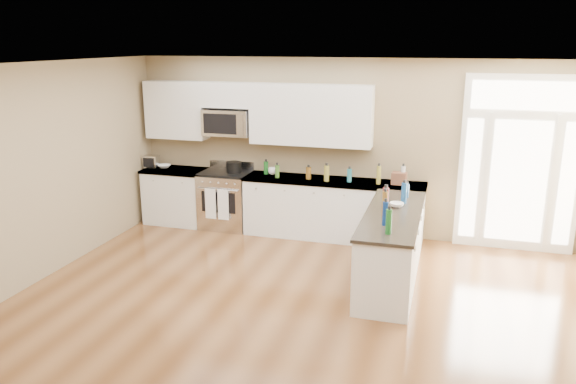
{
  "coord_description": "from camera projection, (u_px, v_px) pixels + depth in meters",
  "views": [
    {
      "loc": [
        1.56,
        -4.67,
        3.06
      ],
      "look_at": [
        -0.4,
        2.0,
        1.17
      ],
      "focal_mm": 35.0,
      "sensor_mm": 36.0,
      "label": 1
    }
  ],
  "objects": [
    {
      "name": "stockpot",
      "position": [
        234.0,
        167.0,
        9.21
      ],
      "size": [
        0.3,
        0.3,
        0.19
      ],
      "primitive_type": "cylinder",
      "rotation": [
        0.0,
        0.0,
        -0.24
      ],
      "color": "black",
      "rests_on": "kitchen_range"
    },
    {
      "name": "bowl_left",
      "position": [
        164.0,
        166.0,
        9.61
      ],
      "size": [
        0.27,
        0.27,
        0.05
      ],
      "primitive_type": "imported",
      "rotation": [
        0.0,
        0.0,
        0.3
      ],
      "color": "white",
      "rests_on": "back_cabinet_left"
    },
    {
      "name": "upper_cabinet_left",
      "position": [
        177.0,
        110.0,
        9.38
      ],
      "size": [
        1.04,
        0.33,
        0.95
      ],
      "primitive_type": "cube",
      "color": "silver",
      "rests_on": "room_shell"
    },
    {
      "name": "cardboard_box",
      "position": [
        399.0,
        178.0,
        8.5
      ],
      "size": [
        0.23,
        0.17,
        0.18
      ],
      "primitive_type": "cube",
      "rotation": [
        0.0,
        0.0,
        -0.05
      ],
      "color": "brown",
      "rests_on": "back_cabinet_right"
    },
    {
      "name": "microwave",
      "position": [
        228.0,
        122.0,
        9.13
      ],
      "size": [
        0.78,
        0.41,
        0.42
      ],
      "color": "silver",
      "rests_on": "room_shell"
    },
    {
      "name": "ground",
      "position": [
        270.0,
        360.0,
        5.55
      ],
      "size": [
        8.0,
        8.0,
        0.0
      ],
      "primitive_type": "plane",
      "color": "brown"
    },
    {
      "name": "counter_bottles",
      "position": [
        358.0,
        186.0,
        7.89
      ],
      "size": [
        2.39,
        2.46,
        0.32
      ],
      "color": "#19591E",
      "rests_on": "back_cabinet_right"
    },
    {
      "name": "back_cabinet_right",
      "position": [
        333.0,
        211.0,
        8.89
      ],
      "size": [
        2.85,
        0.66,
        0.94
      ],
      "color": "silver",
      "rests_on": "ground"
    },
    {
      "name": "toaster_oven",
      "position": [
        151.0,
        161.0,
        9.63
      ],
      "size": [
        0.25,
        0.2,
        0.2
      ],
      "primitive_type": "cube",
      "rotation": [
        0.0,
        0.0,
        0.07
      ],
      "color": "silver",
      "rests_on": "back_cabinet_left"
    },
    {
      "name": "bowl_peninsula",
      "position": [
        397.0,
        205.0,
        7.35
      ],
      "size": [
        0.21,
        0.21,
        0.06
      ],
      "primitive_type": "imported",
      "rotation": [
        0.0,
        0.0,
        0.19
      ],
      "color": "white",
      "rests_on": "peninsula_cabinet"
    },
    {
      "name": "peninsula_cabinet",
      "position": [
        391.0,
        250.0,
        7.26
      ],
      "size": [
        0.69,
        2.32,
        0.94
      ],
      "color": "silver",
      "rests_on": "ground"
    },
    {
      "name": "upper_cabinet_right",
      "position": [
        311.0,
        115.0,
        8.75
      ],
      "size": [
        1.94,
        0.33,
        0.95
      ],
      "primitive_type": "cube",
      "color": "silver",
      "rests_on": "room_shell"
    },
    {
      "name": "cup_counter",
      "position": [
        272.0,
        171.0,
        9.12
      ],
      "size": [
        0.17,
        0.17,
        0.11
      ],
      "primitive_type": "imported",
      "rotation": [
        0.0,
        0.0,
        -0.3
      ],
      "color": "white",
      "rests_on": "back_cabinet_right"
    },
    {
      "name": "entry_door",
      "position": [
        520.0,
        165.0,
        8.18
      ],
      "size": [
        1.7,
        0.1,
        2.6
      ],
      "color": "white",
      "rests_on": "ground"
    },
    {
      "name": "room_shell",
      "position": [
        268.0,
        194.0,
        5.1
      ],
      "size": [
        8.0,
        8.0,
        8.0
      ],
      "color": "#907D5B",
      "rests_on": "ground"
    },
    {
      "name": "upper_cabinet_short",
      "position": [
        228.0,
        95.0,
        9.05
      ],
      "size": [
        0.82,
        0.33,
        0.4
      ],
      "primitive_type": "cube",
      "color": "silver",
      "rests_on": "room_shell"
    },
    {
      "name": "back_cabinet_left",
      "position": [
        178.0,
        198.0,
        9.63
      ],
      "size": [
        1.1,
        0.66,
        0.94
      ],
      "color": "silver",
      "rests_on": "ground"
    },
    {
      "name": "kitchen_range",
      "position": [
        226.0,
        199.0,
        9.38
      ],
      "size": [
        0.8,
        0.71,
        1.08
      ],
      "color": "silver",
      "rests_on": "ground"
    }
  ]
}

